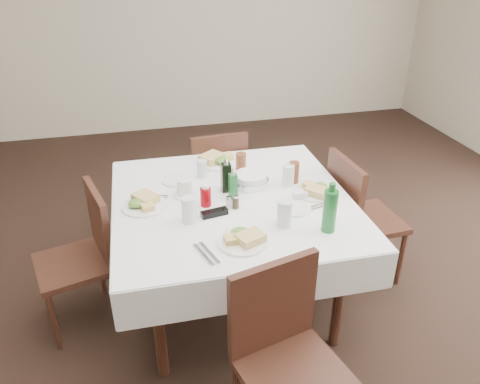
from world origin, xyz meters
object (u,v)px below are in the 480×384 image
at_px(oil_cruet_dark, 226,176).
at_px(coffee_mug, 185,188).
at_px(chair_east, 356,212).
at_px(chair_west, 86,250).
at_px(bread_basket, 251,180).
at_px(ketchup_bottle, 206,196).
at_px(water_s, 285,213).
at_px(dining_table, 233,211).
at_px(water_w, 189,210).
at_px(water_e, 288,175).
at_px(green_bottle, 330,210).
at_px(water_n, 202,169).
at_px(chair_south, 284,348).
at_px(oil_cruet_green, 233,185).
at_px(chair_north, 217,177).

height_order(oil_cruet_dark, coffee_mug, oil_cruet_dark).
distance_m(chair_east, chair_west, 1.71).
xyz_separation_m(bread_basket, ketchup_bottle, (-0.31, -0.19, 0.03)).
bearing_deg(water_s, dining_table, 120.84).
height_order(chair_west, water_w, water_w).
xyz_separation_m(water_e, bread_basket, (-0.22, 0.06, -0.03)).
bearing_deg(green_bottle, oil_cruet_dark, 127.78).
height_order(chair_west, green_bottle, green_bottle).
height_order(water_e, water_w, water_w).
xyz_separation_m(water_n, coffee_mug, (-0.14, -0.21, -0.01)).
xyz_separation_m(dining_table, ketchup_bottle, (-0.16, -0.03, 0.14)).
xyz_separation_m(dining_table, chair_south, (0.02, -0.93, -0.16)).
height_order(chair_east, water_w, water_w).
relative_size(chair_west, water_w, 5.94).
height_order(chair_east, ketchup_bottle, chair_east).
distance_m(water_e, oil_cruet_green, 0.38).
relative_size(chair_east, chair_west, 1.04).
bearing_deg(oil_cruet_dark, water_e, -1.95).
bearing_deg(coffee_mug, water_s, -44.59).
height_order(chair_north, oil_cruet_green, oil_cruet_green).
bearing_deg(oil_cruet_green, chair_north, 86.05).
bearing_deg(oil_cruet_dark, chair_north, 83.87).
bearing_deg(chair_east, chair_west, 179.55).
relative_size(chair_west, water_s, 5.82).
height_order(water_w, coffee_mug, water_w).
relative_size(water_e, bread_basket, 0.60).
bearing_deg(water_n, chair_north, 69.24).
bearing_deg(water_w, oil_cruet_green, 35.02).
xyz_separation_m(chair_south, ketchup_bottle, (-0.18, 0.90, 0.30)).
xyz_separation_m(chair_west, ketchup_bottle, (0.71, -0.11, 0.33)).
distance_m(chair_west, bread_basket, 1.07).
relative_size(water_w, oil_cruet_green, 0.74).
bearing_deg(ketchup_bottle, oil_cruet_dark, 43.81).
distance_m(chair_east, water_n, 1.05).
bearing_deg(ketchup_bottle, water_n, 83.67).
xyz_separation_m(chair_east, coffee_mug, (-1.11, 0.06, 0.29)).
bearing_deg(chair_north, coffee_mug, -114.82).
relative_size(chair_north, water_n, 7.67).
relative_size(water_e, coffee_mug, 0.92).
bearing_deg(water_n, chair_east, -15.37).
bearing_deg(oil_cruet_dark, dining_table, -83.00).
distance_m(dining_table, water_s, 0.42).
distance_m(water_w, green_bottle, 0.74).
height_order(water_e, bread_basket, water_e).
bearing_deg(water_s, chair_west, 158.80).
bearing_deg(oil_cruet_green, water_n, 112.61).
xyz_separation_m(oil_cruet_green, ketchup_bottle, (-0.17, -0.05, -0.02)).
distance_m(water_e, green_bottle, 0.54).
distance_m(bread_basket, oil_cruet_dark, 0.18).
relative_size(chair_east, bread_basket, 4.08).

